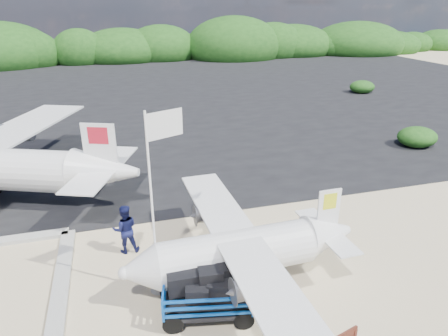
# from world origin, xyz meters

# --- Properties ---
(ground) EXTENTS (160.00, 160.00, 0.00)m
(ground) POSITION_xyz_m (0.00, 0.00, 0.00)
(ground) COLOR beige
(asphalt_apron) EXTENTS (90.00, 50.00, 0.04)m
(asphalt_apron) POSITION_xyz_m (0.00, 30.00, 0.00)
(asphalt_apron) COLOR #B2B2B2
(asphalt_apron) RESTS_ON ground
(vegetation_band) EXTENTS (124.00, 8.00, 4.40)m
(vegetation_band) POSITION_xyz_m (0.00, 55.00, 0.00)
(vegetation_band) COLOR #B2B2B2
(vegetation_band) RESTS_ON ground
(baggage_cart) EXTENTS (2.99, 2.07, 1.37)m
(baggage_cart) POSITION_xyz_m (-0.26, -0.83, 0.00)
(baggage_cart) COLOR #0B4CAF
(baggage_cart) RESTS_ON ground
(flagpole) EXTENTS (1.27, 0.92, 5.85)m
(flagpole) POSITION_xyz_m (-1.51, 0.68, 0.00)
(flagpole) COLOR white
(flagpole) RESTS_ON ground
(crew_a) EXTENTS (0.62, 0.41, 1.70)m
(crew_a) POSITION_xyz_m (1.32, 2.04, 0.85)
(crew_a) COLOR #111543
(crew_a) RESTS_ON ground
(crew_b) EXTENTS (0.91, 0.71, 1.86)m
(crew_b) POSITION_xyz_m (-2.33, 3.16, 0.93)
(crew_b) COLOR #111543
(crew_b) RESTS_ON ground
(aircraft_large) EXTENTS (21.50, 21.50, 4.95)m
(aircraft_large) POSITION_xyz_m (18.81, 25.82, 0.00)
(aircraft_large) COLOR #B2B2B2
(aircraft_large) RESTS_ON ground
(aircraft_small) EXTENTS (8.09, 8.09, 2.84)m
(aircraft_small) POSITION_xyz_m (-8.11, 35.84, 0.00)
(aircraft_small) COLOR #B2B2B2
(aircraft_small) RESTS_ON ground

